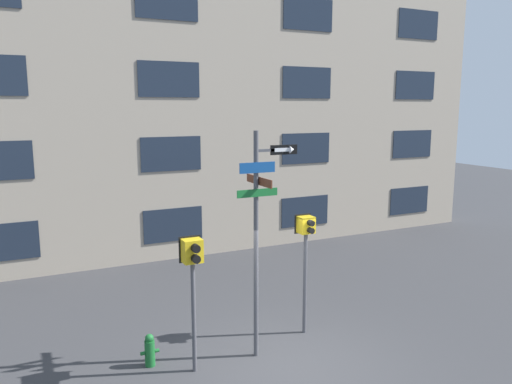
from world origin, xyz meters
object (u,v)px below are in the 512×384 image
object	(u,v)px
fire_hydrant	(150,350)
pedestrian_signal_left	(193,266)
pedestrian_signal_right	(306,242)
street_sign_pole	(259,225)

from	to	relation	value
fire_hydrant	pedestrian_signal_left	bearing A→B (deg)	-38.10
pedestrian_signal_left	pedestrian_signal_right	size ratio (longest dim) A/B	0.98
fire_hydrant	street_sign_pole	bearing A→B (deg)	-14.06
street_sign_pole	pedestrian_signal_left	bearing A→B (deg)	-178.40
street_sign_pole	pedestrian_signal_left	world-z (taller)	street_sign_pole
pedestrian_signal_left	fire_hydrant	size ratio (longest dim) A/B	4.02
pedestrian_signal_left	fire_hydrant	world-z (taller)	pedestrian_signal_left
pedestrian_signal_right	fire_hydrant	distance (m)	3.72
pedestrian_signal_right	pedestrian_signal_left	bearing A→B (deg)	-169.22
street_sign_pole	pedestrian_signal_right	size ratio (longest dim) A/B	1.69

